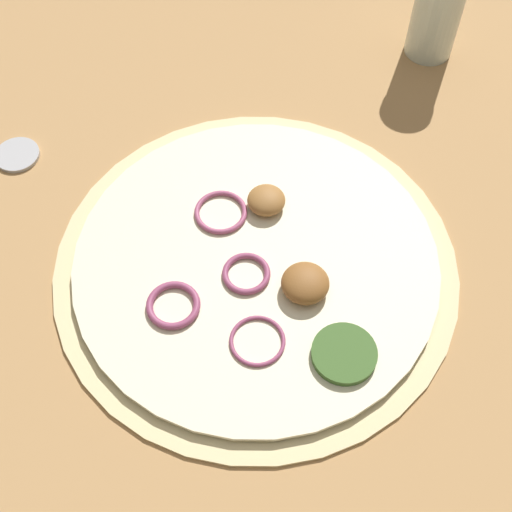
% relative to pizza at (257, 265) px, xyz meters
% --- Properties ---
extents(ground_plane, '(3.00, 3.00, 0.00)m').
position_rel_pizza_xyz_m(ground_plane, '(0.00, -0.00, -0.01)').
color(ground_plane, tan).
extents(pizza, '(0.32, 0.32, 0.03)m').
position_rel_pizza_xyz_m(pizza, '(0.00, 0.00, 0.00)').
color(pizza, beige).
rests_on(pizza, ground_plane).
extents(spice_jar, '(0.05, 0.05, 0.11)m').
position_rel_pizza_xyz_m(spice_jar, '(-0.03, -0.30, 0.05)').
color(spice_jar, silver).
rests_on(spice_jar, ground_plane).
extents(loose_cap, '(0.04, 0.04, 0.01)m').
position_rel_pizza_xyz_m(loose_cap, '(0.24, -0.00, -0.00)').
color(loose_cap, '#B2B2B7').
rests_on(loose_cap, ground_plane).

